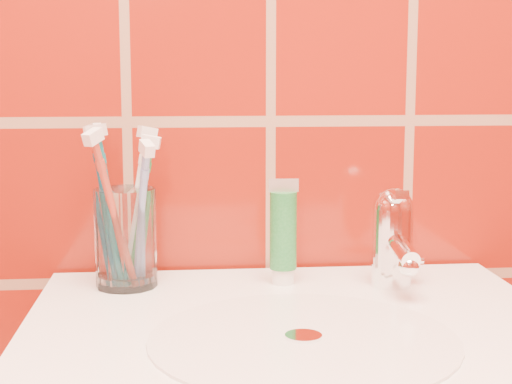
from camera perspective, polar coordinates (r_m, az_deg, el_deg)
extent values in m
cylinder|color=silver|center=(0.77, 3.47, -10.60)|extent=(0.30, 0.30, 0.00)
cylinder|color=white|center=(0.77, 3.47, -10.46)|extent=(0.04, 0.04, 0.00)
cylinder|color=white|center=(0.95, -9.46, -3.32)|extent=(0.08, 0.08, 0.12)
cylinder|color=white|center=(0.96, 1.98, -6.12)|extent=(0.03, 0.03, 0.02)
cylinder|color=#19692A|center=(0.95, 2.00, -2.80)|extent=(0.03, 0.03, 0.09)
cube|color=beige|center=(0.94, 2.01, 0.49)|extent=(0.04, 0.00, 0.02)
cylinder|color=white|center=(0.95, 9.86, -3.95)|extent=(0.05, 0.05, 0.09)
sphere|color=white|center=(0.95, 9.93, -1.14)|extent=(0.05, 0.05, 0.05)
cylinder|color=white|center=(0.92, 10.49, -4.01)|extent=(0.02, 0.09, 0.03)
cube|color=white|center=(0.93, 10.15, -0.17)|extent=(0.02, 0.06, 0.01)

